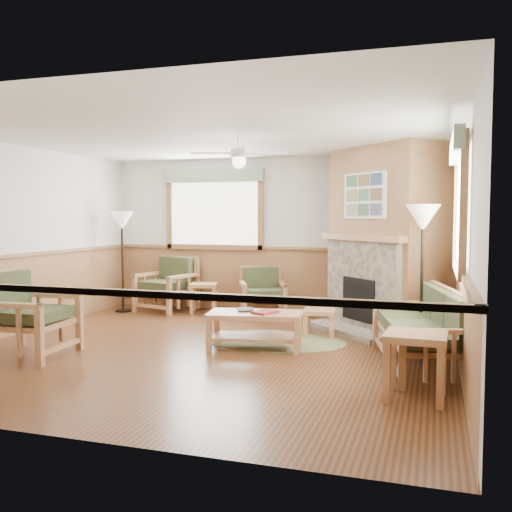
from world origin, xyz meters
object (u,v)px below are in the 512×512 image
(footstool, at_px, (319,323))
(floor_lamp_left, at_px, (123,261))
(armchair_left, at_px, (30,314))
(armchair_back_right, at_px, (263,292))
(sofa, at_px, (419,328))
(coffee_table, at_px, (255,330))
(armchair_back_left, at_px, (166,284))
(floor_lamp_right, at_px, (422,278))
(end_table_chairs, at_px, (204,298))
(end_table_sofa, at_px, (415,366))

(footstool, height_order, floor_lamp_left, floor_lamp_left)
(armchair_left, bearing_deg, armchair_back_right, -32.10)
(sofa, xyz_separation_m, armchair_left, (-4.49, -0.92, 0.08))
(coffee_table, distance_m, footstool, 1.18)
(footstool, distance_m, floor_lamp_left, 3.92)
(armchair_back_left, xyz_separation_m, armchair_left, (-0.08, -3.49, 0.03))
(sofa, relative_size, floor_lamp_right, 1.03)
(coffee_table, bearing_deg, armchair_back_left, 126.18)
(floor_lamp_left, bearing_deg, footstool, -15.28)
(end_table_chairs, xyz_separation_m, footstool, (2.31, -1.34, -0.07))
(floor_lamp_right, bearing_deg, floor_lamp_left, 163.56)
(coffee_table, bearing_deg, armchair_left, -164.47)
(end_table_chairs, bearing_deg, floor_lamp_left, -167.26)
(armchair_back_right, height_order, coffee_table, armchair_back_right)
(sofa, distance_m, end_table_sofa, 1.21)
(sofa, distance_m, armchair_back_left, 5.11)
(sofa, xyz_separation_m, floor_lamp_left, (-5.10, 2.26, 0.46))
(armchair_back_left, height_order, floor_lamp_right, floor_lamp_right)
(sofa, relative_size, armchair_back_right, 2.31)
(end_table_sofa, bearing_deg, sofa, 90.00)
(end_table_chairs, height_order, floor_lamp_right, floor_lamp_right)
(armchair_left, distance_m, coffee_table, 2.75)
(end_table_sofa, relative_size, floor_lamp_right, 0.33)
(sofa, height_order, coffee_table, sofa)
(floor_lamp_left, bearing_deg, sofa, -23.86)
(end_table_chairs, height_order, end_table_sofa, end_table_sofa)
(armchair_back_left, xyz_separation_m, end_table_sofa, (4.41, -3.78, -0.17))
(footstool, bearing_deg, armchair_left, -145.24)
(coffee_table, distance_m, floor_lamp_right, 2.19)
(armchair_back_right, bearing_deg, footstool, -70.40)
(armchair_back_left, relative_size, end_table_chairs, 1.86)
(armchair_back_right, distance_m, floor_lamp_right, 3.23)
(end_table_sofa, relative_size, floor_lamp_left, 0.35)
(coffee_table, distance_m, end_table_sofa, 2.48)
(coffee_table, height_order, floor_lamp_left, floor_lamp_left)
(coffee_table, relative_size, end_table_chairs, 2.28)
(armchair_back_right, height_order, floor_lamp_right, floor_lamp_right)
(armchair_left, xyz_separation_m, coffee_table, (2.48, 1.17, -0.28))
(sofa, height_order, floor_lamp_left, floor_lamp_left)
(armchair_back_left, relative_size, floor_lamp_left, 0.54)
(end_table_chairs, bearing_deg, footstool, -30.02)
(armchair_left, distance_m, floor_lamp_right, 4.81)
(end_table_chairs, bearing_deg, armchair_back_left, 180.00)
(floor_lamp_left, bearing_deg, floor_lamp_right, -16.44)
(sofa, bearing_deg, floor_lamp_left, -127.46)
(coffee_table, xyz_separation_m, floor_lamp_left, (-3.09, 2.01, 0.66))
(armchair_left, bearing_deg, armchair_back_left, -5.11)
(armchair_left, xyz_separation_m, floor_lamp_right, (4.49, 1.67, 0.41))
(armchair_back_left, bearing_deg, floor_lamp_right, -8.68)
(armchair_back_left, height_order, armchair_back_right, armchair_back_left)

